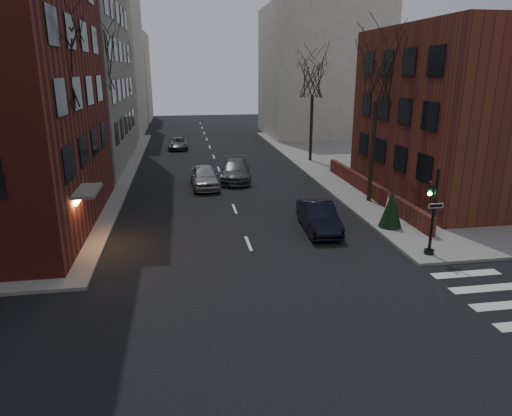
{
  "coord_description": "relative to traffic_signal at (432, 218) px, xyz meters",
  "views": [
    {
      "loc": [
        -3.03,
        -9.02,
        8.3
      ],
      "look_at": [
        0.29,
        11.45,
        2.0
      ],
      "focal_mm": 32.0,
      "sensor_mm": 36.0,
      "label": 1
    }
  ],
  "objects": [
    {
      "name": "low_wall_right",
      "position": [
        1.36,
        10.01,
        -1.26
      ],
      "size": [
        0.35,
        16.0,
        1.0
      ],
      "primitive_type": "cube",
      "color": "#60291B",
      "rests_on": "sidewalk_far_right"
    },
    {
      "name": "tree_left_a",
      "position": [
        -16.74,
        5.01,
        6.56
      ],
      "size": [
        4.18,
        4.18,
        10.26
      ],
      "color": "#2D231C",
      "rests_on": "sidewalk_far_left"
    },
    {
      "name": "streetlamp_near",
      "position": [
        -16.14,
        13.01,
        2.33
      ],
      "size": [
        0.36,
        0.36,
        6.28
      ],
      "color": "black",
      "rests_on": "sidewalk_far_left"
    },
    {
      "name": "ground",
      "position": [
        -7.94,
        -8.99,
        -1.91
      ],
      "size": [
        160.0,
        160.0,
        0.0
      ],
      "primitive_type": "plane",
      "color": "black",
      "rests_on": "ground"
    },
    {
      "name": "building_distant_la",
      "position": [
        -22.94,
        46.01,
        7.09
      ],
      "size": [
        14.0,
        16.0,
        18.0
      ],
      "primitive_type": "cube",
      "color": "beige",
      "rests_on": "ground"
    },
    {
      "name": "tree_left_c",
      "position": [
        -16.74,
        31.01,
        6.12
      ],
      "size": [
        3.96,
        3.96,
        9.72
      ],
      "color": "#2D231C",
      "rests_on": "sidewalk_far_left"
    },
    {
      "name": "parked_sedan",
      "position": [
        -3.94,
        4.35,
        -1.15
      ],
      "size": [
        1.87,
        4.7,
        1.52
      ],
      "primitive_type": "imported",
      "rotation": [
        0.0,
        0.0,
        -0.06
      ],
      "color": "black",
      "rests_on": "ground"
    },
    {
      "name": "sandwich_board",
      "position": [
        1.42,
        6.61,
        -1.27
      ],
      "size": [
        0.62,
        0.72,
        0.98
      ],
      "primitive_type": "cube",
      "rotation": [
        0.0,
        0.0,
        0.35
      ],
      "color": "white",
      "rests_on": "sidewalk_far_right"
    },
    {
      "name": "building_right_brick",
      "position": [
        8.56,
        10.01,
        3.59
      ],
      "size": [
        12.0,
        14.0,
        11.0
      ],
      "primitive_type": "cube",
      "color": "#60291B",
      "rests_on": "ground"
    },
    {
      "name": "building_distant_ra",
      "position": [
        7.06,
        41.01,
        6.09
      ],
      "size": [
        14.0,
        14.0,
        16.0
      ],
      "primitive_type": "cube",
      "color": "beige",
      "rests_on": "ground"
    },
    {
      "name": "traffic_signal",
      "position": [
        0.0,
        0.0,
        0.0
      ],
      "size": [
        0.76,
        0.44,
        4.0
      ],
      "color": "black",
      "rests_on": "sidewalk_far_right"
    },
    {
      "name": "car_lane_silver",
      "position": [
        -9.49,
        14.71,
        -1.1
      ],
      "size": [
        2.09,
        4.81,
        1.61
      ],
      "primitive_type": "imported",
      "rotation": [
        0.0,
        0.0,
        0.04
      ],
      "color": "#9C9BA1",
      "rests_on": "ground"
    },
    {
      "name": "tree_left_b",
      "position": [
        -16.74,
        17.01,
        7.0
      ],
      "size": [
        4.4,
        4.4,
        10.8
      ],
      "color": "#2D231C",
      "rests_on": "sidewalk_far_left"
    },
    {
      "name": "streetlamp_far",
      "position": [
        -16.14,
        33.01,
        2.33
      ],
      "size": [
        0.36,
        0.36,
        6.28
      ],
      "color": "black",
      "rests_on": "sidewalk_far_left"
    },
    {
      "name": "car_lane_gray",
      "position": [
        -6.99,
        16.52,
        -1.12
      ],
      "size": [
        2.92,
        5.7,
        1.58
      ],
      "primitive_type": "imported",
      "rotation": [
        0.0,
        0.0,
        -0.13
      ],
      "color": "#46464B",
      "rests_on": "ground"
    },
    {
      "name": "evergreen_shrub",
      "position": [
        -0.07,
        3.86,
        -0.74
      ],
      "size": [
        1.57,
        1.57,
        2.04
      ],
      "primitive_type": "cone",
      "rotation": [
        0.0,
        0.0,
        0.34
      ],
      "color": "black",
      "rests_on": "sidewalk_far_right"
    },
    {
      "name": "tree_right_a",
      "position": [
        0.86,
        9.01,
        6.12
      ],
      "size": [
        3.96,
        3.96,
        9.72
      ],
      "color": "#2D231C",
      "rests_on": "sidewalk_far_right"
    },
    {
      "name": "tree_right_b",
      "position": [
        0.86,
        23.01,
        5.68
      ],
      "size": [
        3.74,
        3.74,
        9.18
      ],
      "color": "#2D231C",
      "rests_on": "sidewalk_far_right"
    },
    {
      "name": "car_lane_far",
      "position": [
        -11.42,
        32.23,
        -1.3
      ],
      "size": [
        2.06,
        4.42,
        1.22
      ],
      "primitive_type": "imported",
      "rotation": [
        0.0,
        0.0,
        -0.01
      ],
      "color": "#46474C",
      "rests_on": "ground"
    },
    {
      "name": "building_distant_lb",
      "position": [
        -20.94,
        63.01,
        5.09
      ],
      "size": [
        10.0,
        12.0,
        14.0
      ],
      "primitive_type": "cube",
      "color": "beige",
      "rests_on": "ground"
    }
  ]
}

